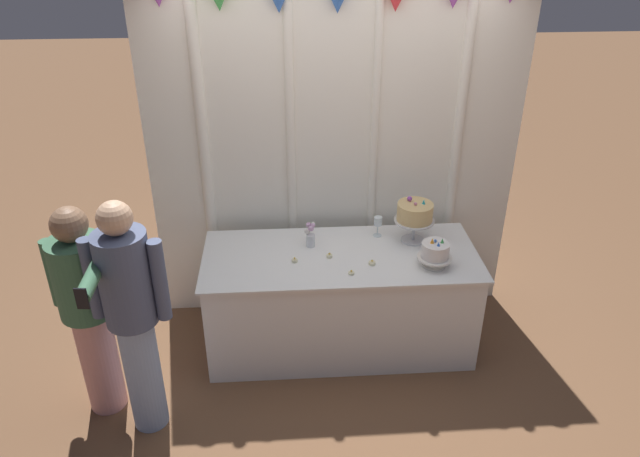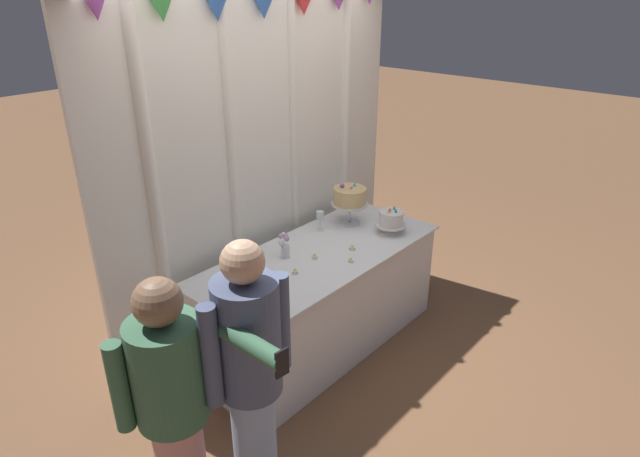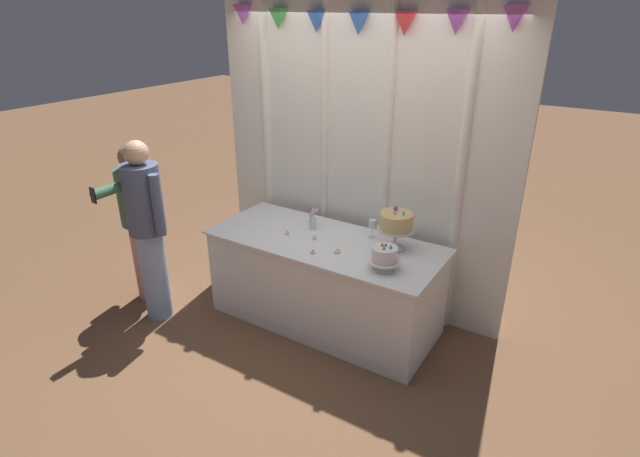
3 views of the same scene
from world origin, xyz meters
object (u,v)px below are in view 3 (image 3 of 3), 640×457
(flower_vase, at_px, (313,219))
(guest_girl_blue_dress, at_px, (140,218))
(cake_display_nearleft, at_px, (396,223))
(wine_glass, at_px, (372,225))
(tealight_far_right, at_px, (337,252))
(tealight_near_left, at_px, (314,238))
(tealight_far_left, at_px, (287,233))
(guest_man_dark_suit, at_px, (147,225))
(cake_table, at_px, (325,281))
(cake_display_nearright, at_px, (385,256))
(tealight_near_right, at_px, (313,252))

(flower_vase, distance_m, guest_girl_blue_dress, 1.56)
(cake_display_nearleft, relative_size, flower_vase, 1.88)
(wine_glass, height_order, tealight_far_right, wine_glass)
(flower_vase, distance_m, tealight_near_left, 0.22)
(flower_vase, height_order, tealight_near_left, flower_vase)
(tealight_far_left, height_order, guest_man_dark_suit, guest_man_dark_suit)
(cake_table, distance_m, cake_display_nearleft, 0.84)
(flower_vase, height_order, guest_girl_blue_dress, guest_girl_blue_dress)
(cake_table, relative_size, cake_display_nearright, 8.17)
(tealight_near_right, bearing_deg, flower_vase, 122.85)
(guest_girl_blue_dress, bearing_deg, guest_man_dark_suit, -28.77)
(wine_glass, xyz_separation_m, tealight_near_right, (-0.25, -0.51, -0.11))
(flower_vase, bearing_deg, tealight_near_left, -53.87)
(cake_display_nearleft, xyz_separation_m, tealight_far_left, (-0.88, -0.24, -0.21))
(cake_table, distance_m, wine_glass, 0.64)
(cake_display_nearright, height_order, wine_glass, cake_display_nearright)
(guest_man_dark_suit, bearing_deg, tealight_far_right, 20.80)
(wine_glass, distance_m, tealight_far_right, 0.43)
(tealight_far_right, bearing_deg, flower_vase, 145.30)
(tealight_far_left, bearing_deg, wine_glass, 27.71)
(wine_glass, xyz_separation_m, tealight_far_right, (-0.10, -0.40, -0.10))
(wine_glass, relative_size, tealight_far_left, 3.83)
(guest_girl_blue_dress, height_order, guest_man_dark_suit, guest_man_dark_suit)
(wine_glass, xyz_separation_m, tealight_far_left, (-0.63, -0.33, -0.10))
(tealight_near_left, bearing_deg, tealight_far_right, -21.62)
(tealight_far_right, bearing_deg, cake_display_nearleft, 41.56)
(wine_glass, distance_m, guest_man_dark_suit, 1.87)
(guest_girl_blue_dress, bearing_deg, tealight_far_left, 19.97)
(cake_table, xyz_separation_m, guest_man_dark_suit, (-1.30, -0.71, 0.49))
(flower_vase, height_order, tealight_far_right, flower_vase)
(wine_glass, relative_size, guest_man_dark_suit, 0.10)
(guest_man_dark_suit, bearing_deg, tealight_far_left, 33.43)
(tealight_near_left, distance_m, tealight_far_right, 0.31)
(wine_glass, height_order, tealight_near_left, wine_glass)
(cake_display_nearright, xyz_separation_m, guest_man_dark_suit, (-1.92, -0.53, -0.01))
(tealight_far_left, relative_size, guest_girl_blue_dress, 0.03)
(cake_display_nearright, relative_size, tealight_far_left, 5.88)
(cake_display_nearright, xyz_separation_m, tealight_far_right, (-0.42, 0.04, -0.10))
(tealight_near_left, bearing_deg, flower_vase, 126.13)
(wine_glass, distance_m, tealight_far_left, 0.72)
(tealight_near_left, distance_m, tealight_near_right, 0.26)
(guest_girl_blue_dress, bearing_deg, wine_glass, 22.62)
(flower_vase, xyz_separation_m, tealight_near_left, (0.12, -0.17, -0.08))
(tealight_near_left, height_order, guest_girl_blue_dress, guest_girl_blue_dress)
(cake_display_nearleft, bearing_deg, tealight_near_right, -140.31)
(cake_display_nearleft, height_order, cake_display_nearright, cake_display_nearleft)
(cake_display_nearleft, bearing_deg, flower_vase, -178.22)
(flower_vase, xyz_separation_m, guest_man_dark_suit, (-1.09, -0.85, 0.01))
(tealight_near_left, xyz_separation_m, guest_man_dark_suit, (-1.22, -0.68, 0.09))
(cake_table, xyz_separation_m, cake_display_nearleft, (0.55, 0.17, 0.61))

